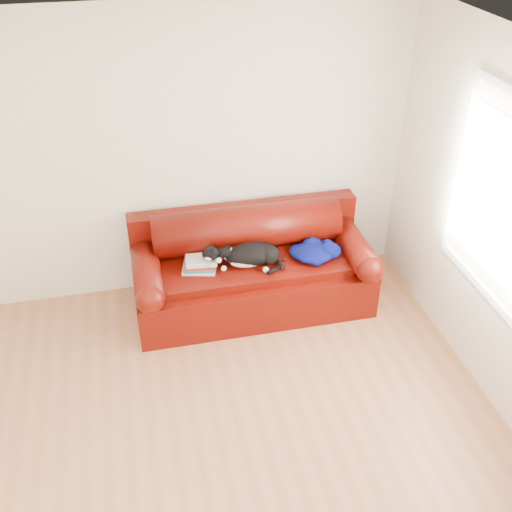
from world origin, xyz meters
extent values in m
plane|color=#96653C|center=(0.00, 0.00, 0.00)|extent=(4.50, 4.50, 0.00)
cube|color=beige|center=(0.00, 2.00, 1.30)|extent=(4.50, 0.02, 2.60)
cube|color=white|center=(0.00, 0.00, 2.60)|extent=(4.50, 4.00, 0.02)
cube|color=white|center=(2.23, 0.30, 1.50)|extent=(0.01, 1.10, 1.30)
cube|color=white|center=(2.23, 0.30, 1.50)|extent=(0.03, 1.30, 1.50)
cube|color=#3C0302|center=(0.73, 1.50, 0.21)|extent=(2.10, 0.90, 0.42)
cube|color=#3C0302|center=(0.73, 1.45, 0.45)|extent=(1.66, 0.62, 0.10)
cylinder|color=black|center=(-0.20, 1.17, 0.03)|extent=(0.06, 0.06, 0.05)
cylinder|color=black|center=(1.66, 1.17, 0.03)|extent=(0.06, 0.06, 0.05)
cylinder|color=black|center=(-0.20, 1.83, 0.03)|extent=(0.06, 0.06, 0.05)
cylinder|color=black|center=(1.66, 1.83, 0.03)|extent=(0.06, 0.06, 0.05)
cube|color=#3C0302|center=(0.73, 1.86, 0.42)|extent=(2.10, 0.18, 0.85)
cylinder|color=#3C0302|center=(0.73, 1.75, 0.68)|extent=(1.70, 0.40, 0.40)
cylinder|color=#3C0302|center=(-0.20, 1.50, 0.54)|extent=(0.24, 0.88, 0.24)
sphere|color=#3C0302|center=(-0.20, 1.06, 0.54)|extent=(0.24, 0.24, 0.24)
cylinder|color=#3C0302|center=(1.66, 1.50, 0.54)|extent=(0.24, 0.88, 0.24)
sphere|color=#3C0302|center=(1.66, 1.06, 0.54)|extent=(0.24, 0.24, 0.24)
cube|color=beige|center=(0.25, 1.45, 0.51)|extent=(0.33, 0.28, 0.02)
cube|color=white|center=(0.25, 1.45, 0.51)|extent=(0.31, 0.26, 0.02)
cube|color=#1F6AAB|center=(0.25, 1.45, 0.54)|extent=(0.31, 0.26, 0.02)
cube|color=white|center=(0.25, 1.45, 0.54)|extent=(0.30, 0.24, 0.02)
cube|color=#A62C13|center=(0.25, 1.45, 0.56)|extent=(0.29, 0.24, 0.02)
cube|color=white|center=(0.25, 1.45, 0.56)|extent=(0.28, 0.23, 0.02)
cube|color=#B7BABE|center=(0.25, 1.45, 0.59)|extent=(0.28, 0.22, 0.02)
cube|color=white|center=(0.25, 1.45, 0.59)|extent=(0.26, 0.21, 0.02)
ellipsoid|color=black|center=(0.71, 1.43, 0.60)|extent=(0.53, 0.40, 0.20)
ellipsoid|color=silver|center=(0.67, 1.38, 0.56)|extent=(0.36, 0.25, 0.12)
ellipsoid|color=silver|center=(0.52, 1.46, 0.60)|extent=(0.17, 0.16, 0.12)
ellipsoid|color=black|center=(0.85, 1.39, 0.58)|extent=(0.25, 0.25, 0.17)
ellipsoid|color=black|center=(0.42, 1.53, 0.66)|extent=(0.17, 0.17, 0.12)
ellipsoid|color=silver|center=(0.40, 1.49, 0.64)|extent=(0.08, 0.07, 0.05)
sphere|color=#BF7272|center=(0.38, 1.48, 0.65)|extent=(0.02, 0.02, 0.02)
cone|color=black|center=(0.42, 1.49, 0.72)|extent=(0.07, 0.06, 0.06)
cone|color=black|center=(0.44, 1.55, 0.72)|extent=(0.07, 0.06, 0.06)
cylinder|color=black|center=(0.93, 1.33, 0.53)|extent=(0.05, 0.17, 0.04)
sphere|color=silver|center=(0.48, 1.45, 0.52)|extent=(0.05, 0.05, 0.05)
sphere|color=silver|center=(0.80, 1.28, 0.52)|extent=(0.05, 0.05, 0.05)
ellipsoid|color=#021041|center=(1.27, 1.40, 0.56)|extent=(0.42, 0.39, 0.12)
ellipsoid|color=#021041|center=(1.40, 1.38, 0.57)|extent=(0.26, 0.23, 0.14)
ellipsoid|color=#021041|center=(1.17, 1.44, 0.54)|extent=(0.26, 0.29, 0.09)
ellipsoid|color=#021041|center=(1.28, 1.51, 0.57)|extent=(0.21, 0.18, 0.14)
ellipsoid|color=#021041|center=(1.25, 1.30, 0.54)|extent=(0.17, 0.18, 0.09)
ellipsoid|color=silver|center=(1.34, 1.35, 0.58)|extent=(0.17, 0.09, 0.04)
camera|label=1|loc=(-0.21, -2.80, 3.47)|focal=42.00mm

